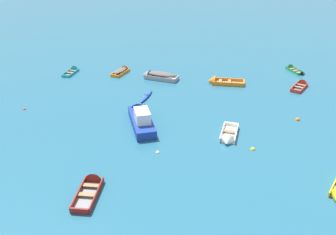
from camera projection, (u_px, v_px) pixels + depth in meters
name	position (u px, v px, depth m)	size (l,w,h in m)	color
rowboat_orange_back_row_center	(218.00, 82.00, 41.43)	(4.35, 2.09, 1.34)	#99754C
kayak_blue_midfield_right	(146.00, 96.00, 37.91)	(1.51, 3.31, 0.31)	blue
rowboat_maroon_back_row_left	(92.00, 185.00, 24.44)	(1.71, 3.97, 1.18)	gray
rowboat_turquoise_outer_right	(74.00, 70.00, 45.06)	(1.72, 3.28, 0.96)	#4C4C51
rowboat_white_far_left	(228.00, 138.00, 30.03)	(2.15, 3.72, 1.16)	beige
motor_launch_deep_blue_far_back	(141.00, 118.00, 32.40)	(2.88, 6.30, 2.09)	navy
rowboat_red_midfield_left	(302.00, 85.00, 40.65)	(2.81, 3.33, 1.01)	#4C4C51
rowboat_grey_center	(156.00, 75.00, 42.76)	(4.67, 2.96, 1.37)	beige
rowboat_green_cluster_outer	(291.00, 69.00, 45.63)	(1.80, 3.17, 0.92)	gray
rowboat_orange_back_row_right	(123.00, 70.00, 44.68)	(2.35, 3.37, 1.06)	#99754C
mooring_buoy_between_boats_right	(297.00, 120.00, 33.35)	(0.45, 0.45, 0.45)	orange
mooring_buoy_outer_edge	(25.00, 109.00, 35.36)	(0.28, 0.28, 0.28)	red
mooring_buoy_midfield	(253.00, 150.00, 28.79)	(0.39, 0.39, 0.39)	yellow
mooring_buoy_far_field	(158.00, 153.00, 28.37)	(0.33, 0.33, 0.33)	silver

